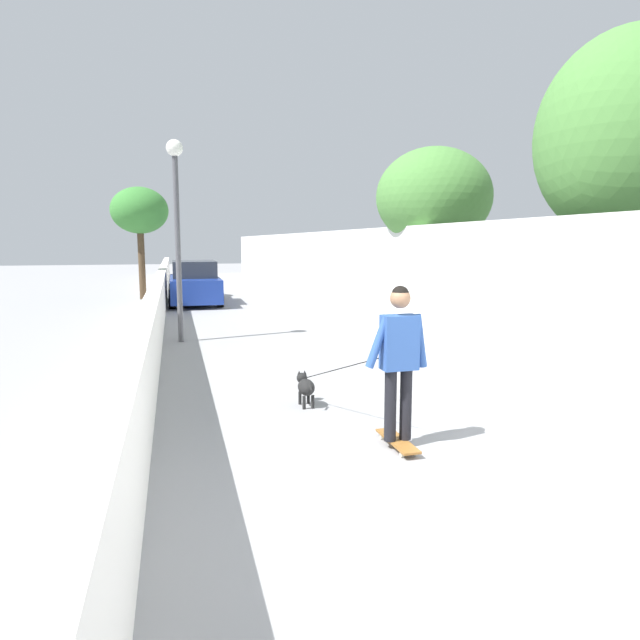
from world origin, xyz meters
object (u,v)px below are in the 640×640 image
object	(u,v)px
person_skateboarder	(399,351)
dog	(306,386)
lamp_post	(177,206)
car_near	(195,284)
tree_right_near	(631,139)
tree_left_mid	(140,211)
skateboard	(397,441)
tree_right_far	(434,198)

from	to	relation	value
person_skateboarder	dog	xyz separation A→B (m)	(1.77, 0.61, -0.79)
lamp_post	car_near	xyz separation A→B (m)	(7.94, -0.60, -2.28)
tree_right_near	person_skateboarder	distance (m)	4.92
tree_left_mid	person_skateboarder	xyz separation A→B (m)	(-17.31, -3.49, -2.29)
tree_right_near	dog	world-z (taller)	tree_right_near
skateboard	car_near	world-z (taller)	car_near
tree_right_near	lamp_post	size ratio (longest dim) A/B	1.18
person_skateboarder	skateboard	bearing A→B (deg)	-90.00
car_near	skateboard	bearing A→B (deg)	-174.02
tree_right_near	person_skateboarder	xyz separation A→B (m)	(-1.31, 3.97, -2.58)
lamp_post	person_skateboarder	size ratio (longest dim) A/B	2.61
skateboard	dog	world-z (taller)	dog
tree_right_far	lamp_post	bearing A→B (deg)	74.48
skateboard	car_near	bearing A→B (deg)	5.98
person_skateboarder	dog	size ratio (longest dim) A/B	0.82
tree_right_near	dog	distance (m)	5.71
tree_left_mid	car_near	bearing A→B (deg)	-137.52
tree_right_near	tree_left_mid	bearing A→B (deg)	25.03
tree_left_mid	tree_right_far	distance (m)	13.29
car_near	tree_left_mid	bearing A→B (deg)	42.48
lamp_post	car_near	bearing A→B (deg)	-4.32
tree_right_far	car_near	size ratio (longest dim) A/B	0.97
tree_right_far	dog	size ratio (longest dim) A/B	2.05
lamp_post	person_skateboarder	distance (m)	7.87
tree_right_far	skateboard	xyz separation A→B (m)	(-5.81, 3.16, -3.08)
person_skateboarder	car_near	size ratio (longest dim) A/B	0.39
tree_right_far	dog	distance (m)	6.23
tree_left_mid	skateboard	bearing A→B (deg)	-168.59
tree_left_mid	car_near	xyz separation A→B (m)	(-2.07, -1.90, -2.65)
tree_right_far	person_skateboarder	size ratio (longest dim) A/B	2.51
skateboard	car_near	xyz separation A→B (m)	(15.24, 1.60, 0.65)
person_skateboarder	car_near	world-z (taller)	person_skateboarder
tree_left_mid	dog	world-z (taller)	tree_left_mid
dog	person_skateboarder	bearing A→B (deg)	-160.93
tree_right_near	lamp_post	xyz separation A→B (m)	(5.99, 6.17, -0.65)
dog	car_near	size ratio (longest dim) A/B	0.47
skateboard	person_skateboarder	world-z (taller)	person_skateboarder
tree_right_near	person_skateboarder	bearing A→B (deg)	108.29
tree_right_far	tree_right_near	bearing A→B (deg)	-169.76
lamp_post	person_skateboarder	bearing A→B (deg)	-163.26
tree_right_near	dog	size ratio (longest dim) A/B	2.50
tree_right_near	skateboard	size ratio (longest dim) A/B	6.42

